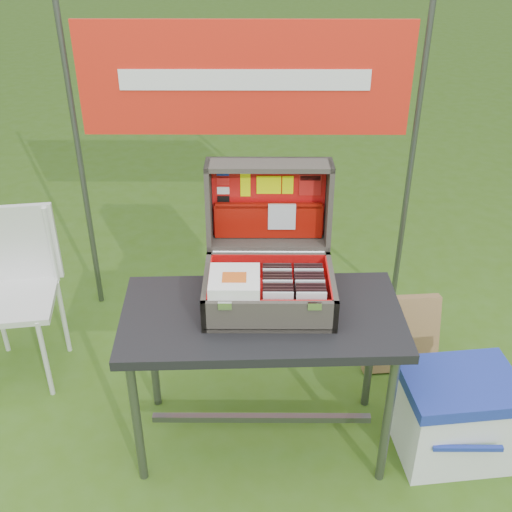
{
  "coord_description": "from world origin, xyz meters",
  "views": [
    {
      "loc": [
        0.07,
        -1.96,
        2.17
      ],
      "look_at": [
        0.06,
        0.1,
        0.92
      ],
      "focal_mm": 45.0,
      "sensor_mm": 36.0,
      "label": 1
    }
  ],
  "objects_px": {
    "suitcase": "(269,243)",
    "chair": "(13,303)",
    "table": "(262,379)",
    "cooler": "(455,416)",
    "cardboard_box": "(401,334)"
  },
  "relations": [
    {
      "from": "table",
      "to": "cooler",
      "type": "height_order",
      "value": "table"
    },
    {
      "from": "cardboard_box",
      "to": "table",
      "type": "bearing_deg",
      "value": -149.3
    },
    {
      "from": "table",
      "to": "chair",
      "type": "distance_m",
      "value": 1.25
    },
    {
      "from": "suitcase",
      "to": "cooler",
      "type": "xyz_separation_m",
      "value": [
        0.78,
        -0.18,
        -0.73
      ]
    },
    {
      "from": "table",
      "to": "suitcase",
      "type": "distance_m",
      "value": 0.6
    },
    {
      "from": "cooler",
      "to": "chair",
      "type": "bearing_deg",
      "value": 158.85
    },
    {
      "from": "suitcase",
      "to": "chair",
      "type": "bearing_deg",
      "value": 164.93
    },
    {
      "from": "cooler",
      "to": "cardboard_box",
      "type": "bearing_deg",
      "value": 95.2
    },
    {
      "from": "chair",
      "to": "cardboard_box",
      "type": "xyz_separation_m",
      "value": [
        1.85,
        0.06,
        -0.22
      ]
    },
    {
      "from": "suitcase",
      "to": "chair",
      "type": "distance_m",
      "value": 1.34
    },
    {
      "from": "cooler",
      "to": "chair",
      "type": "height_order",
      "value": "chair"
    },
    {
      "from": "suitcase",
      "to": "cardboard_box",
      "type": "bearing_deg",
      "value": 29.63
    },
    {
      "from": "suitcase",
      "to": "cooler",
      "type": "distance_m",
      "value": 1.08
    },
    {
      "from": "chair",
      "to": "cardboard_box",
      "type": "distance_m",
      "value": 1.87
    },
    {
      "from": "cooler",
      "to": "chair",
      "type": "relative_size",
      "value": 0.55
    }
  ]
}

